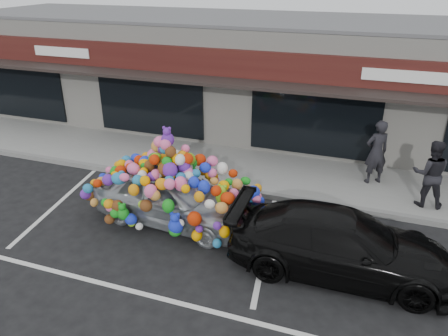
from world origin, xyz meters
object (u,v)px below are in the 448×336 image
(toy_car, at_px, (171,191))
(pedestrian_b, at_px, (430,174))
(black_sedan, at_px, (341,244))
(pedestrian_a, at_px, (376,152))

(toy_car, distance_m, pedestrian_b, 6.81)
(black_sedan, height_order, pedestrian_b, pedestrian_b)
(pedestrian_a, bearing_deg, black_sedan, 51.88)
(pedestrian_a, relative_size, pedestrian_b, 1.04)
(pedestrian_b, bearing_deg, pedestrian_a, -37.92)
(black_sedan, height_order, pedestrian_a, pedestrian_a)
(toy_car, height_order, pedestrian_b, toy_car)
(black_sedan, relative_size, pedestrian_b, 2.56)
(toy_car, distance_m, black_sedan, 4.34)
(toy_car, height_order, pedestrian_a, toy_car)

